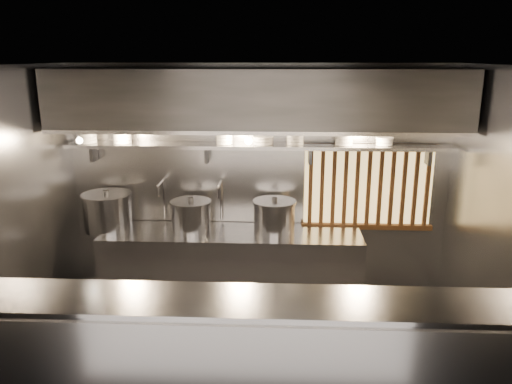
# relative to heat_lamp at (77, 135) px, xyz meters

# --- Properties ---
(floor) EXTENTS (4.50, 4.50, 0.00)m
(floor) POSITION_rel_heat_lamp_xyz_m (1.90, -0.85, -2.07)
(floor) COLOR black
(floor) RESTS_ON ground
(ceiling) EXTENTS (4.50, 4.50, 0.00)m
(ceiling) POSITION_rel_heat_lamp_xyz_m (1.90, -0.85, 0.73)
(ceiling) COLOR black
(ceiling) RESTS_ON wall_back
(wall_back) EXTENTS (4.50, 0.00, 4.50)m
(wall_back) POSITION_rel_heat_lamp_xyz_m (1.90, 0.65, -0.67)
(wall_back) COLOR gray
(wall_back) RESTS_ON floor
(wall_left) EXTENTS (0.00, 3.00, 3.00)m
(wall_left) POSITION_rel_heat_lamp_xyz_m (-0.35, -0.85, -0.67)
(wall_left) COLOR gray
(wall_left) RESTS_ON floor
(wall_right) EXTENTS (0.00, 3.00, 3.00)m
(wall_right) POSITION_rel_heat_lamp_xyz_m (4.15, -0.85, -0.67)
(wall_right) COLOR gray
(wall_right) RESTS_ON floor
(serving_counter) EXTENTS (4.50, 0.56, 1.13)m
(serving_counter) POSITION_rel_heat_lamp_xyz_m (1.90, -1.81, -1.50)
(serving_counter) COLOR #A2A2A7
(serving_counter) RESTS_ON floor
(cooking_bench) EXTENTS (3.00, 0.70, 0.90)m
(cooking_bench) POSITION_rel_heat_lamp_xyz_m (1.60, 0.28, -1.62)
(cooking_bench) COLOR #A2A2A7
(cooking_bench) RESTS_ON floor
(bowl_shelf) EXTENTS (4.40, 0.34, 0.04)m
(bowl_shelf) POSITION_rel_heat_lamp_xyz_m (1.90, 0.47, -0.19)
(bowl_shelf) COLOR #A2A2A7
(bowl_shelf) RESTS_ON wall_back
(exhaust_hood) EXTENTS (4.40, 0.81, 0.65)m
(exhaust_hood) POSITION_rel_heat_lamp_xyz_m (1.90, 0.25, 0.36)
(exhaust_hood) COLOR #2D2D30
(exhaust_hood) RESTS_ON ceiling
(wood_screen) EXTENTS (1.56, 0.09, 1.04)m
(wood_screen) POSITION_rel_heat_lamp_xyz_m (3.20, 0.60, -0.69)
(wood_screen) COLOR #FFCF72
(wood_screen) RESTS_ON wall_back
(faucet_left) EXTENTS (0.04, 0.30, 0.50)m
(faucet_left) POSITION_rel_heat_lamp_xyz_m (0.75, 0.52, -0.76)
(faucet_left) COLOR silver
(faucet_left) RESTS_ON wall_back
(faucet_right) EXTENTS (0.04, 0.30, 0.50)m
(faucet_right) POSITION_rel_heat_lamp_xyz_m (1.45, 0.52, -0.76)
(faucet_right) COLOR silver
(faucet_right) RESTS_ON wall_back
(heat_lamp) EXTENTS (0.25, 0.35, 0.20)m
(heat_lamp) POSITION_rel_heat_lamp_xyz_m (0.00, 0.00, 0.00)
(heat_lamp) COLOR #A2A2A7
(heat_lamp) RESTS_ON exhaust_hood
(pendant_bulb) EXTENTS (0.09, 0.09, 0.19)m
(pendant_bulb) POSITION_rel_heat_lamp_xyz_m (1.80, 0.35, -0.11)
(pendant_bulb) COLOR #2D2D30
(pendant_bulb) RESTS_ON exhaust_hood
(stock_pot_left) EXTENTS (0.76, 0.76, 0.48)m
(stock_pot_left) POSITION_rel_heat_lamp_xyz_m (0.15, 0.31, -0.95)
(stock_pot_left) COLOR #A2A2A7
(stock_pot_left) RESTS_ON cooking_bench
(stock_pot_mid) EXTENTS (0.60, 0.60, 0.41)m
(stock_pot_mid) POSITION_rel_heat_lamp_xyz_m (1.13, 0.30, -0.98)
(stock_pot_mid) COLOR #A2A2A7
(stock_pot_mid) RESTS_ON cooking_bench
(stock_pot_right) EXTENTS (0.59, 0.59, 0.41)m
(stock_pot_right) POSITION_rel_heat_lamp_xyz_m (2.09, 0.32, -0.98)
(stock_pot_right) COLOR #A2A2A7
(stock_pot_right) RESTS_ON cooking_bench
(bowl_stack_0) EXTENTS (0.24, 0.24, 0.13)m
(bowl_stack_0) POSITION_rel_heat_lamp_xyz_m (-0.08, 0.47, -0.10)
(bowl_stack_0) COLOR silver
(bowl_stack_0) RESTS_ON bowl_shelf
(bowl_stack_1) EXTENTS (0.22, 0.22, 0.17)m
(bowl_stack_1) POSITION_rel_heat_lamp_xyz_m (0.33, 0.47, -0.08)
(bowl_stack_1) COLOR silver
(bowl_stack_1) RESTS_ON bowl_shelf
(bowl_stack_2) EXTENTS (0.20, 0.20, 0.17)m
(bowl_stack_2) POSITION_rel_heat_lamp_xyz_m (1.51, 0.47, -0.08)
(bowl_stack_2) COLOR silver
(bowl_stack_2) RESTS_ON bowl_shelf
(bowl_stack_3) EXTENTS (0.24, 0.24, 0.09)m
(bowl_stack_3) POSITION_rel_heat_lamp_xyz_m (1.96, 0.47, -0.12)
(bowl_stack_3) COLOR silver
(bowl_stack_3) RESTS_ON bowl_shelf
(bowl_stack_4) EXTENTS (0.21, 0.21, 0.17)m
(bowl_stack_4) POSITION_rel_heat_lamp_xyz_m (2.32, 0.47, -0.08)
(bowl_stack_4) COLOR silver
(bowl_stack_4) RESTS_ON bowl_shelf
(bowl_stack_5) EXTENTS (0.21, 0.21, 0.17)m
(bowl_stack_5) POSITION_rel_heat_lamp_xyz_m (2.87, 0.47, -0.08)
(bowl_stack_5) COLOR silver
(bowl_stack_5) RESTS_ON bowl_shelf
(bowl_stack_6) EXTENTS (0.20, 0.20, 0.09)m
(bowl_stack_6) POSITION_rel_heat_lamp_xyz_m (3.32, 0.47, -0.12)
(bowl_stack_6) COLOR silver
(bowl_stack_6) RESTS_ON bowl_shelf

